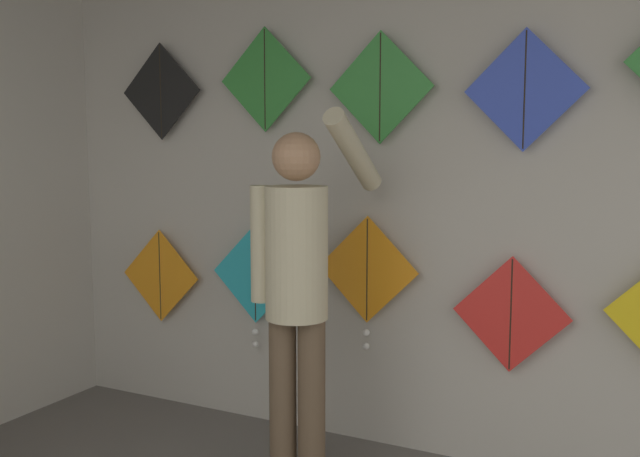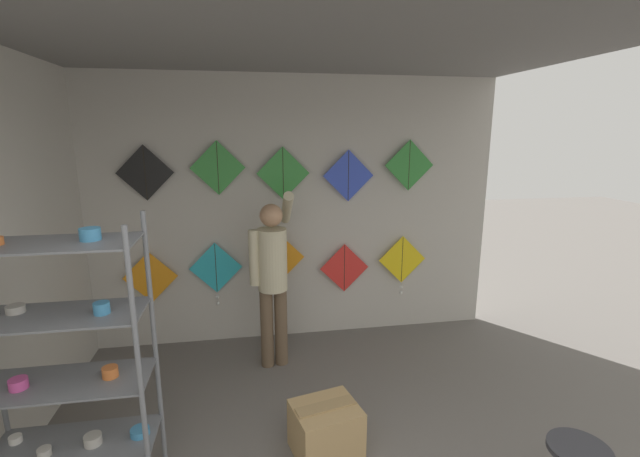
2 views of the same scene
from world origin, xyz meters
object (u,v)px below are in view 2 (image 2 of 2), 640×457
(shelf_rack, at_px, (64,355))
(kite_8, at_px, (348,176))
(kite_3, at_px, (344,268))
(kite_5, at_px, (145,173))
(kite_7, at_px, (283,173))
(cardboard_box, at_px, (326,429))
(kite_6, at_px, (218,168))
(kite_0, at_px, (150,277))
(kite_4, at_px, (402,262))
(kite_2, at_px, (279,260))
(shopkeeper, at_px, (272,271))
(kite_1, at_px, (216,270))
(kite_9, at_px, (409,165))

(shelf_rack, height_order, kite_8, kite_8)
(kite_3, xyz_separation_m, kite_5, (-1.99, 0.00, 1.07))
(kite_7, bearing_deg, kite_3, 0.00)
(shelf_rack, relative_size, cardboard_box, 3.40)
(kite_6, xyz_separation_m, kite_8, (1.33, 0.00, -0.10))
(kite_6, relative_size, kite_8, 1.00)
(kite_0, height_order, kite_7, kite_7)
(shelf_rack, bearing_deg, kite_5, 87.34)
(cardboard_box, xyz_separation_m, kite_4, (1.20, 1.80, 0.62))
(kite_2, relative_size, kite_7, 1.25)
(cardboard_box, bearing_deg, kite_6, 112.96)
(kite_3, bearing_deg, kite_6, 180.00)
(shelf_rack, relative_size, kite_4, 2.60)
(shopkeeper, height_order, kite_2, shopkeeper)
(shelf_rack, xyz_separation_m, shopkeeper, (1.27, 1.42, -0.03))
(cardboard_box, distance_m, kite_6, 2.59)
(shopkeeper, bearing_deg, kite_5, 147.82)
(kite_5, xyz_separation_m, kite_8, (2.02, 0.00, -0.06))
(kite_7, bearing_deg, kite_1, -179.94)
(cardboard_box, xyz_separation_m, kite_3, (0.54, 1.80, 0.58))
(kite_2, distance_m, kite_6, 1.15)
(shelf_rack, bearing_deg, kite_8, 42.86)
(kite_3, height_order, kite_8, kite_8)
(kite_7, relative_size, kite_8, 1.00)
(kite_0, xyz_separation_m, kite_2, (1.32, -0.00, 0.11))
(kite_0, xyz_separation_m, kite_5, (0.04, 0.00, 1.06))
(kite_3, bearing_deg, kite_7, 180.00)
(kite_2, distance_m, kite_9, 1.72)
(shelf_rack, relative_size, kite_5, 3.27)
(kite_5, bearing_deg, kite_4, -0.02)
(kite_6, bearing_deg, kite_4, -0.02)
(shopkeeper, xyz_separation_m, kite_6, (-0.49, 0.54, 0.92))
(kite_5, bearing_deg, cardboard_box, -51.13)
(kite_3, relative_size, kite_7, 1.00)
(kite_7, height_order, kite_9, kite_9)
(kite_0, distance_m, kite_2, 1.32)
(kite_7, bearing_deg, kite_5, 180.00)
(kite_4, height_order, kite_6, kite_6)
(kite_3, relative_size, kite_4, 0.80)
(kite_3, bearing_deg, kite_2, -179.94)
(kite_8, bearing_deg, cardboard_box, -107.53)
(shelf_rack, bearing_deg, shopkeeper, 48.27)
(kite_1, distance_m, kite_6, 1.06)
(kite_0, xyz_separation_m, kite_7, (1.38, 0.00, 1.04))
(shelf_rack, height_order, kite_2, shelf_rack)
(kite_0, height_order, kite_8, kite_8)
(shelf_rack, height_order, shopkeeper, shelf_rack)
(kite_1, bearing_deg, kite_2, 0.00)
(kite_2, distance_m, kite_7, 0.92)
(shopkeeper, xyz_separation_m, kite_2, (0.10, 0.54, -0.07))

